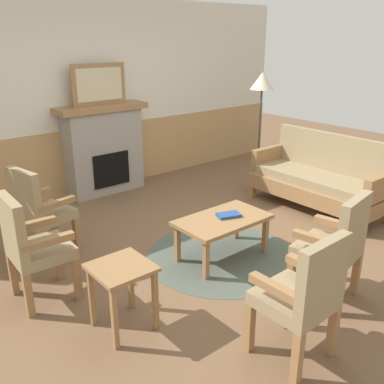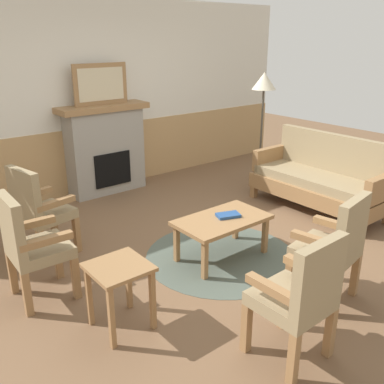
% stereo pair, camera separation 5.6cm
% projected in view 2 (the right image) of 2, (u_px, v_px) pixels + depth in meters
% --- Properties ---
extents(ground_plane, '(14.00, 14.00, 0.00)m').
position_uv_depth(ground_plane, '(212.00, 247.00, 4.69)').
color(ground_plane, brown).
extents(wall_back, '(7.20, 0.14, 2.70)m').
position_uv_depth(wall_back, '(94.00, 100.00, 6.14)').
color(wall_back, silver).
rests_on(wall_back, ground_plane).
extents(fireplace, '(1.30, 0.44, 1.28)m').
position_uv_depth(fireplace, '(105.00, 148.00, 6.18)').
color(fireplace, gray).
rests_on(fireplace, ground_plane).
extents(framed_picture, '(0.80, 0.04, 0.56)m').
position_uv_depth(framed_picture, '(101.00, 84.00, 5.87)').
color(framed_picture, olive).
rests_on(framed_picture, fireplace).
extents(couch, '(0.70, 1.80, 0.98)m').
position_uv_depth(couch, '(320.00, 180.00, 5.62)').
color(couch, olive).
rests_on(couch, ground_plane).
extents(coffee_table, '(0.96, 0.56, 0.44)m').
position_uv_depth(coffee_table, '(222.00, 223.00, 4.37)').
color(coffee_table, olive).
rests_on(coffee_table, ground_plane).
extents(round_rug, '(1.59, 1.59, 0.01)m').
position_uv_depth(round_rug, '(221.00, 256.00, 4.50)').
color(round_rug, '#4C564C').
rests_on(round_rug, ground_plane).
extents(book_on_table, '(0.27, 0.21, 0.03)m').
position_uv_depth(book_on_table, '(228.00, 215.00, 4.38)').
color(book_on_table, navy).
rests_on(book_on_table, coffee_table).
extents(armchair_near_fireplace, '(0.57, 0.57, 0.98)m').
position_uv_depth(armchair_near_fireplace, '(38.00, 208.00, 4.35)').
color(armchair_near_fireplace, olive).
rests_on(armchair_near_fireplace, ground_plane).
extents(armchair_by_window_left, '(0.50, 0.50, 0.98)m').
position_uv_depth(armchair_by_window_left, '(30.00, 243.00, 3.61)').
color(armchair_by_window_left, olive).
rests_on(armchair_by_window_left, ground_plane).
extents(armchair_front_left, '(0.55, 0.55, 0.98)m').
position_uv_depth(armchair_front_left, '(335.00, 244.00, 3.60)').
color(armchair_front_left, olive).
rests_on(armchair_front_left, ground_plane).
extents(armchair_front_center, '(0.49, 0.49, 0.98)m').
position_uv_depth(armchair_front_center, '(300.00, 294.00, 2.90)').
color(armchair_front_center, olive).
rests_on(armchair_front_center, ground_plane).
extents(side_table, '(0.44, 0.44, 0.55)m').
position_uv_depth(side_table, '(119.00, 279.00, 3.28)').
color(side_table, olive).
rests_on(side_table, ground_plane).
extents(floor_lamp_by_couch, '(0.36, 0.36, 1.68)m').
position_uv_depth(floor_lamp_by_couch, '(264.00, 88.00, 6.38)').
color(floor_lamp_by_couch, '#332D28').
rests_on(floor_lamp_by_couch, ground_plane).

